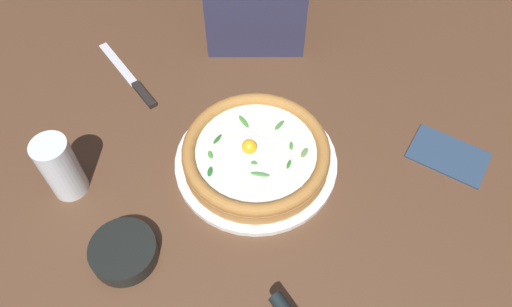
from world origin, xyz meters
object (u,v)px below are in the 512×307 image
Objects in this scene: pizza at (256,153)px; drinking_glass at (62,171)px; table_knife at (135,83)px; folded_napkin at (449,155)px; side_bowl at (124,252)px.

pizza is 0.34m from drinking_glass.
table_knife is at bearing -95.38° from drinking_glass.
table_knife is 0.64m from folded_napkin.
side_bowl is 0.78× the size of folded_napkin.
drinking_glass reaches higher than table_knife.
pizza is at bearing -159.43° from drinking_glass.
table_knife is at bearing -72.33° from side_bowl.
pizza is 2.44× the size of side_bowl.
pizza reaches higher than side_bowl.
pizza is 2.09× the size of drinking_glass.
side_bowl is at bearing 30.90° from folded_napkin.
drinking_glass is (0.14, -0.11, 0.04)m from side_bowl.
side_bowl reaches higher than table_knife.
table_knife is 1.31× the size of folded_napkin.
table_knife reaches higher than folded_napkin.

